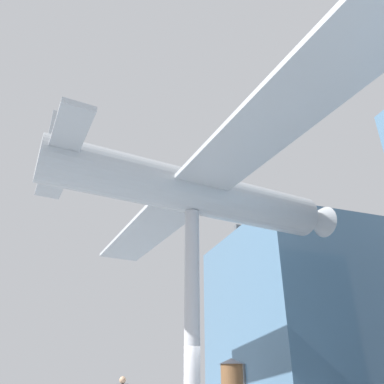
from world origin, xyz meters
The scene contains 3 objects.
glass_pavilion_left centered at (-9.82, 12.00, 5.41)m, with size 11.71×11.52×11.41m.
support_pylon_central centered at (0.00, 0.00, 3.74)m, with size 0.55×0.55×7.47m.
suspended_airplane centered at (-0.03, 0.24, 8.37)m, with size 20.76×13.74×2.95m.
Camera 1 is at (12.97, -4.37, 1.52)m, focal length 35.00 mm.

